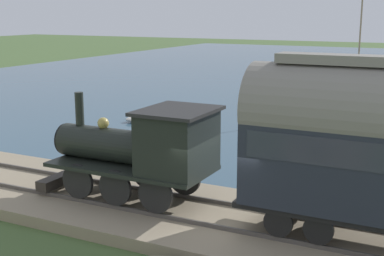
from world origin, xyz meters
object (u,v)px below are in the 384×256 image
(rowboat_off_pier, at_px, (141,118))
(rowboat_near_shore, at_px, (108,136))
(steam_locomotive, at_px, (146,147))
(sailboat_green, at_px, (356,103))

(rowboat_off_pier, bearing_deg, rowboat_near_shore, 140.97)
(steam_locomotive, height_order, rowboat_off_pier, steam_locomotive)
(sailboat_green, bearing_deg, rowboat_near_shore, 169.42)
(sailboat_green, height_order, rowboat_near_shore, sailboat_green)
(steam_locomotive, height_order, sailboat_green, sailboat_green)
(sailboat_green, relative_size, rowboat_near_shore, 3.35)
(steam_locomotive, xyz_separation_m, sailboat_green, (20.60, -2.55, -1.56))
(sailboat_green, distance_m, rowboat_off_pier, 13.45)
(rowboat_near_shore, height_order, rowboat_off_pier, rowboat_near_shore)
(steam_locomotive, distance_m, rowboat_near_shore, 10.09)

